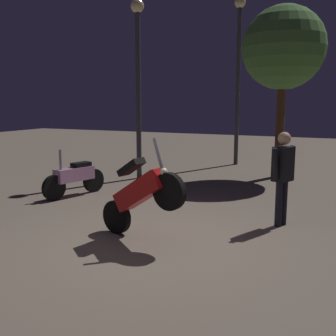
{
  "coord_description": "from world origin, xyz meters",
  "views": [
    {
      "loc": [
        2.6,
        -5.21,
        2.16
      ],
      "look_at": [
        -0.26,
        1.07,
        1.0
      ],
      "focal_mm": 42.63,
      "sensor_mm": 36.0,
      "label": 1
    }
  ],
  "objects_px": {
    "person_rider_beside": "(283,171)",
    "streetlamp_near": "(238,62)",
    "motorcycle_pink_parked_left": "(75,177)",
    "streetlamp_far": "(138,67)",
    "motorcycle_red_foreground": "(141,194)"
  },
  "relations": [
    {
      "from": "person_rider_beside",
      "to": "streetlamp_near",
      "type": "distance_m",
      "value": 7.34
    },
    {
      "from": "motorcycle_red_foreground",
      "to": "streetlamp_near",
      "type": "height_order",
      "value": "streetlamp_near"
    },
    {
      "from": "motorcycle_red_foreground",
      "to": "motorcycle_pink_parked_left",
      "type": "height_order",
      "value": "motorcycle_red_foreground"
    },
    {
      "from": "motorcycle_pink_parked_left",
      "to": "person_rider_beside",
      "type": "bearing_deg",
      "value": 102.3
    },
    {
      "from": "motorcycle_pink_parked_left",
      "to": "streetlamp_far",
      "type": "distance_m",
      "value": 3.66
    },
    {
      "from": "motorcycle_pink_parked_left",
      "to": "streetlamp_near",
      "type": "relative_size",
      "value": 0.29
    },
    {
      "from": "motorcycle_red_foreground",
      "to": "streetlamp_near",
      "type": "bearing_deg",
      "value": 108.76
    },
    {
      "from": "person_rider_beside",
      "to": "streetlamp_far",
      "type": "distance_m",
      "value": 5.6
    },
    {
      "from": "motorcycle_red_foreground",
      "to": "person_rider_beside",
      "type": "distance_m",
      "value": 2.52
    },
    {
      "from": "motorcycle_red_foreground",
      "to": "streetlamp_far",
      "type": "distance_m",
      "value": 5.66
    },
    {
      "from": "motorcycle_pink_parked_left",
      "to": "person_rider_beside",
      "type": "relative_size",
      "value": 0.99
    },
    {
      "from": "streetlamp_near",
      "to": "streetlamp_far",
      "type": "height_order",
      "value": "streetlamp_near"
    },
    {
      "from": "motorcycle_pink_parked_left",
      "to": "streetlamp_far",
      "type": "height_order",
      "value": "streetlamp_far"
    },
    {
      "from": "person_rider_beside",
      "to": "streetlamp_near",
      "type": "bearing_deg",
      "value": 134.0
    },
    {
      "from": "motorcycle_red_foreground",
      "to": "person_rider_beside",
      "type": "xyz_separation_m",
      "value": [
        1.86,
        1.69,
        0.23
      ]
    }
  ]
}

